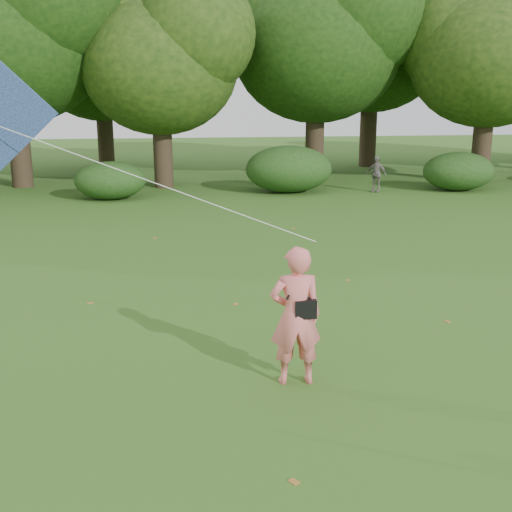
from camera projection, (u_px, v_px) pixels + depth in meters
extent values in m
plane|color=#265114|center=(319.00, 402.00, 8.47)|extent=(100.00, 100.00, 0.00)
imported|color=#EA6F6E|center=(296.00, 316.00, 8.80)|extent=(0.73, 0.49, 1.97)
imported|color=slate|center=(376.00, 174.00, 25.87)|extent=(0.87, 0.82, 1.45)
cube|color=black|center=(305.00, 308.00, 8.76)|extent=(0.30, 0.20, 0.26)
cylinder|color=black|center=(297.00, 282.00, 8.63)|extent=(0.33, 0.14, 0.47)
cylinder|color=white|center=(137.00, 177.00, 8.54)|extent=(4.66, 1.13, 1.69)
cylinder|color=#3A2D1E|center=(19.00, 141.00, 27.05)|extent=(0.88, 0.88, 3.85)
ellipsoid|color=#1E3F11|center=(10.00, 39.00, 26.02)|extent=(8.00, 8.00, 6.80)
cylinder|color=#3A2D1E|center=(163.00, 150.00, 26.98)|extent=(0.80, 0.80, 3.15)
ellipsoid|color=#1E3F11|center=(160.00, 68.00, 26.15)|extent=(6.40, 6.40, 5.44)
cylinder|color=#3A2D1E|center=(315.00, 139.00, 29.78)|extent=(0.86, 0.86, 3.67)
ellipsoid|color=#1E3F11|center=(317.00, 50.00, 28.80)|extent=(7.60, 7.60, 6.46)
cylinder|color=#3A2D1E|center=(482.00, 144.00, 28.35)|extent=(0.83, 0.83, 3.43)
ellipsoid|color=#1E3F11|center=(489.00, 59.00, 27.46)|extent=(6.80, 6.80, 5.78)
cylinder|color=#3A2D1E|center=(105.00, 135.00, 33.73)|extent=(0.84, 0.84, 3.50)
ellipsoid|color=#1E3F11|center=(101.00, 62.00, 32.81)|extent=(7.00, 7.00, 5.95)
cylinder|color=#3A2D1E|center=(368.00, 129.00, 34.59)|extent=(0.90, 0.90, 4.02)
ellipsoid|color=#1E3F11|center=(372.00, 48.00, 33.55)|extent=(7.80, 7.80, 6.63)
ellipsoid|color=#264919|center=(110.00, 181.00, 24.15)|extent=(2.66, 2.09, 1.42)
ellipsoid|color=#264919|center=(289.00, 169.00, 25.80)|extent=(3.50, 2.75, 1.88)
ellipsoid|color=#264919|center=(458.00, 171.00, 26.30)|extent=(2.94, 2.31, 1.58)
cube|color=olive|center=(348.00, 280.00, 13.88)|extent=(0.13, 0.14, 0.01)
cube|color=olive|center=(236.00, 304.00, 12.33)|extent=(0.13, 0.14, 0.01)
cube|color=olive|center=(155.00, 238.00, 17.91)|extent=(0.13, 0.09, 0.01)
cube|color=olive|center=(90.00, 303.00, 12.39)|extent=(0.13, 0.09, 0.01)
cube|color=olive|center=(293.00, 228.00, 19.13)|extent=(0.14, 0.12, 0.01)
cube|color=olive|center=(447.00, 321.00, 11.41)|extent=(0.11, 0.14, 0.01)
cube|color=olive|center=(294.00, 482.00, 6.72)|extent=(0.13, 0.14, 0.01)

